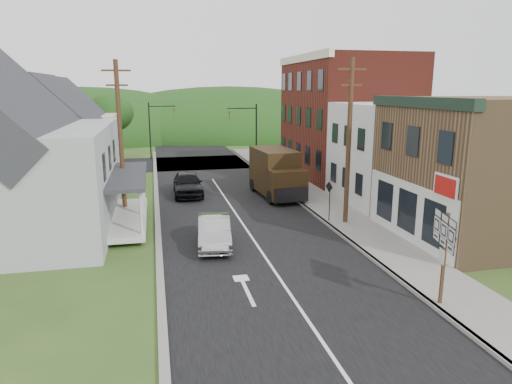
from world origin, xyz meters
TOP-DOWN VIEW (x-y plane):
  - ground at (0.00, 0.00)m, footprint 120.00×120.00m
  - road at (0.00, 10.00)m, footprint 9.00×90.00m
  - cross_road at (0.00, 27.00)m, footprint 60.00×9.00m
  - sidewalk_right at (5.90, 8.00)m, footprint 2.80×55.00m
  - curb_right at (4.55, 8.00)m, footprint 0.20×55.00m
  - curb_left at (-4.65, 8.00)m, footprint 0.30×55.00m
  - storefront_tan at (11.30, 0.00)m, footprint 8.00×8.00m
  - storefront_white at (11.30, 7.50)m, footprint 8.00×7.00m
  - storefront_red at (11.30, 17.00)m, footprint 8.00×12.00m
  - house_gray at (-12.00, 6.00)m, footprint 10.20×12.24m
  - house_blue at (-11.00, 17.00)m, footprint 7.14×8.16m
  - house_cream at (-11.50, 26.00)m, footprint 7.14×8.16m
  - utility_pole_right at (5.60, 3.50)m, footprint 1.60×0.26m
  - utility_pole_left at (-6.50, 8.00)m, footprint 1.60×0.26m
  - traffic_signal_right at (4.30, 23.50)m, footprint 2.87×0.20m
  - traffic_signal_left at (-4.30, 30.50)m, footprint 2.87×0.20m
  - tree_left_d at (-9.00, 32.00)m, footprint 4.80×4.80m
  - forested_ridge at (0.00, 55.00)m, footprint 90.00×30.00m
  - silver_sedan at (-2.01, 1.53)m, footprint 1.96×4.46m
  - dark_sedan at (-2.44, 12.58)m, footprint 2.07×4.96m
  - delivery_van at (3.59, 10.83)m, footprint 2.77×6.03m
  - route_sign_cluster at (4.76, -6.46)m, footprint 0.53×1.81m
  - warning_sign at (4.78, 3.92)m, footprint 0.20×0.60m

SIDE VIEW (x-z plane):
  - ground at x=0.00m, z-range 0.00..0.00m
  - road at x=0.00m, z-range -0.01..0.01m
  - cross_road at x=0.00m, z-range -0.01..0.01m
  - forested_ridge at x=0.00m, z-range -8.00..8.00m
  - curb_left at x=-4.65m, z-range 0.00..0.12m
  - sidewalk_right at x=5.90m, z-range 0.00..0.15m
  - curb_right at x=4.55m, z-range 0.00..0.15m
  - silver_sedan at x=-2.01m, z-range 0.00..1.42m
  - dark_sedan at x=-2.44m, z-range 0.00..1.68m
  - warning_sign at x=4.78m, z-range 0.46..2.71m
  - delivery_van at x=3.59m, z-range 0.02..3.31m
  - route_sign_cluster at x=4.76m, z-range 0.63..3.87m
  - storefront_white at x=11.30m, z-range 0.00..6.50m
  - storefront_tan at x=11.30m, z-range 0.00..7.00m
  - house_blue at x=-11.00m, z-range 0.05..7.33m
  - house_cream at x=-11.50m, z-range 0.05..7.33m
  - traffic_signal_right at x=4.30m, z-range 0.76..6.76m
  - traffic_signal_left at x=-4.30m, z-range 0.76..6.76m
  - house_gray at x=-12.00m, z-range 0.06..8.41m
  - utility_pole_right at x=5.60m, z-range 0.16..9.16m
  - utility_pole_left at x=-6.50m, z-range 0.16..9.16m
  - tree_left_d at x=-9.00m, z-range 1.41..8.35m
  - storefront_red at x=11.30m, z-range 0.00..10.00m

